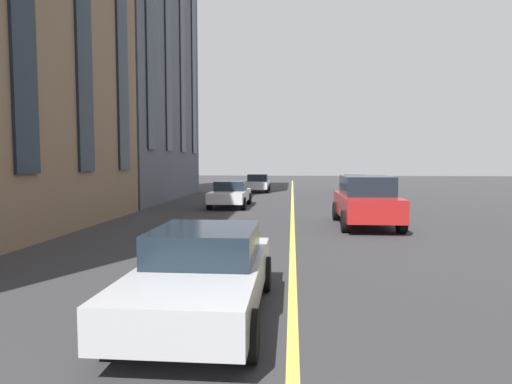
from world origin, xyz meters
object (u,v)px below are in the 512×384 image
(car_silver_mid, at_px, (204,271))
(car_black_far, at_px, (355,183))
(car_red_trailing, at_px, (366,200))
(car_white_near, at_px, (231,194))
(car_red_parked_a, at_px, (366,187))
(car_white_oncoming, at_px, (258,183))

(car_silver_mid, distance_m, car_black_far, 28.82)
(car_red_trailing, xyz_separation_m, car_black_far, (18.28, -2.17, -0.27))
(car_black_far, bearing_deg, car_red_trailing, 173.24)
(car_black_far, bearing_deg, car_silver_mid, 167.39)
(car_silver_mid, distance_m, car_red_trailing, 10.67)
(car_black_far, xyz_separation_m, car_white_near, (-11.74, 8.22, 0.00))
(car_red_parked_a, xyz_separation_m, car_black_far, (5.31, 0.00, 0.00))
(car_black_far, relative_size, car_white_near, 0.89)
(car_white_near, bearing_deg, car_silver_mid, -173.30)
(car_red_trailing, bearing_deg, car_black_far, -6.76)
(car_silver_mid, relative_size, car_white_oncoming, 1.13)
(car_red_parked_a, relative_size, car_white_oncoming, 1.00)
(car_silver_mid, bearing_deg, car_white_oncoming, 2.83)
(car_red_parked_a, distance_m, car_white_oncoming, 9.21)
(car_red_trailing, xyz_separation_m, car_white_near, (6.54, 6.05, -0.27))
(car_red_parked_a, bearing_deg, car_silver_mid, 164.58)
(car_red_parked_a, distance_m, car_white_near, 10.43)
(car_red_parked_a, xyz_separation_m, car_white_oncoming, (5.10, 7.67, 0.00))
(car_red_trailing, xyz_separation_m, car_red_parked_a, (12.97, -2.17, -0.27))
(car_silver_mid, height_order, car_black_far, car_black_far)
(car_red_parked_a, relative_size, car_black_far, 1.00)
(car_silver_mid, xyz_separation_m, car_white_near, (16.38, 1.92, 0.00))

